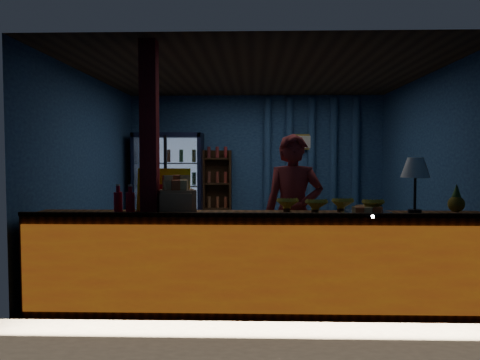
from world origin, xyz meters
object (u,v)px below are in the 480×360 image
(pastry_tray, at_px, (366,212))
(green_chair, at_px, (354,229))
(shopkeeper, at_px, (293,214))
(table_lamp, at_px, (415,170))

(pastry_tray, bearing_deg, green_chair, 79.82)
(green_chair, xyz_separation_m, pastry_tray, (-0.58, -3.24, 0.68))
(shopkeeper, relative_size, pastry_tray, 3.63)
(pastry_tray, relative_size, table_lamp, 0.89)
(shopkeeper, xyz_separation_m, green_chair, (1.21, 2.59, -0.57))
(pastry_tray, bearing_deg, shopkeeper, 133.99)
(shopkeeper, bearing_deg, pastry_tray, -37.83)
(shopkeeper, xyz_separation_m, pastry_tray, (0.63, -0.65, 0.11))
(pastry_tray, xyz_separation_m, table_lamp, (0.48, 0.08, 0.39))
(shopkeeper, distance_m, pastry_tray, 0.91)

